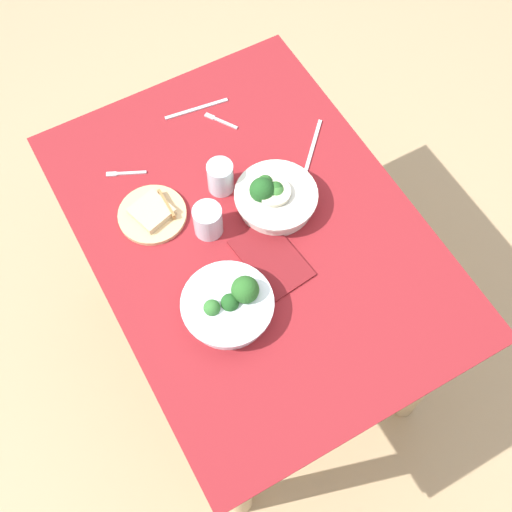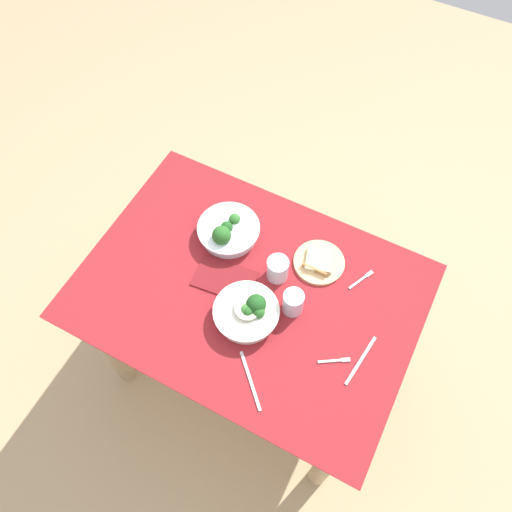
# 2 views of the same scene
# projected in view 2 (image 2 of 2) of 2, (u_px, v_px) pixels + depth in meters

# --- Properties ---
(ground_plane) EXTENTS (6.00, 6.00, 0.00)m
(ground_plane) POSITION_uv_depth(u_px,v_px,m) (251.00, 361.00, 2.38)
(ground_plane) COLOR tan
(dining_table) EXTENTS (1.13, 0.81, 0.73)m
(dining_table) POSITION_uv_depth(u_px,v_px,m) (249.00, 308.00, 1.86)
(dining_table) COLOR maroon
(dining_table) RESTS_ON ground_plane
(broccoli_bowl_far) EXTENTS (0.22, 0.22, 0.10)m
(broccoli_bowl_far) POSITION_uv_depth(u_px,v_px,m) (228.00, 231.00, 1.82)
(broccoli_bowl_far) COLOR white
(broccoli_bowl_far) RESTS_ON dining_table
(broccoli_bowl_near) EXTENTS (0.22, 0.22, 0.10)m
(broccoli_bowl_near) POSITION_uv_depth(u_px,v_px,m) (248.00, 312.00, 1.66)
(broccoli_bowl_near) COLOR silver
(broccoli_bowl_near) RESTS_ON dining_table
(bread_side_plate) EXTENTS (0.18, 0.18, 0.03)m
(bread_side_plate) POSITION_uv_depth(u_px,v_px,m) (319.00, 262.00, 1.78)
(bread_side_plate) COLOR #D6B27A
(bread_side_plate) RESTS_ON dining_table
(water_glass_center) EXTENTS (0.07, 0.07, 0.09)m
(water_glass_center) POSITION_uv_depth(u_px,v_px,m) (293.00, 302.00, 1.67)
(water_glass_center) COLOR silver
(water_glass_center) RESTS_ON dining_table
(water_glass_side) EXTENTS (0.07, 0.07, 0.09)m
(water_glass_side) POSITION_uv_depth(u_px,v_px,m) (278.00, 269.00, 1.73)
(water_glass_side) COLOR silver
(water_glass_side) RESTS_ON dining_table
(fork_by_far_bowl) EXTENTS (0.06, 0.10, 0.00)m
(fork_by_far_bowl) POSITION_uv_depth(u_px,v_px,m) (362.00, 279.00, 1.76)
(fork_by_far_bowl) COLOR #B7B7BC
(fork_by_far_bowl) RESTS_ON dining_table
(fork_by_near_bowl) EXTENTS (0.09, 0.06, 0.00)m
(fork_by_near_bowl) POSITION_uv_depth(u_px,v_px,m) (336.00, 361.00, 1.62)
(fork_by_near_bowl) COLOR #B7B7BC
(fork_by_near_bowl) RESTS_ON dining_table
(table_knife_left) EXTENTS (0.15, 0.14, 0.00)m
(table_knife_left) POSITION_uv_depth(u_px,v_px,m) (250.00, 380.00, 1.58)
(table_knife_left) COLOR #B7B7BC
(table_knife_left) RESTS_ON dining_table
(table_knife_right) EXTENTS (0.03, 0.19, 0.00)m
(table_knife_right) POSITION_uv_depth(u_px,v_px,m) (361.00, 360.00, 1.62)
(table_knife_right) COLOR #B7B7BC
(table_knife_right) RESTS_ON dining_table
(napkin_folded_upper) EXTENTS (0.22, 0.15, 0.01)m
(napkin_folded_upper) POSITION_uv_depth(u_px,v_px,m) (225.00, 279.00, 1.76)
(napkin_folded_upper) COLOR maroon
(napkin_folded_upper) RESTS_ON dining_table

